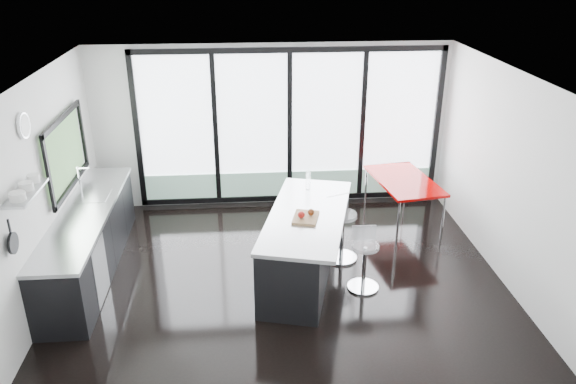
{
  "coord_description": "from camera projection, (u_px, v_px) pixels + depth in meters",
  "views": [
    {
      "loc": [
        -0.46,
        -6.66,
        4.24
      ],
      "look_at": [
        0.1,
        0.3,
        1.15
      ],
      "focal_mm": 35.0,
      "sensor_mm": 36.0,
      "label": 1
    }
  ],
  "objects": [
    {
      "name": "bar_stool_far",
      "position": [
        342.0,
        236.0,
        8.11
      ],
      "size": [
        0.6,
        0.6,
        0.74
      ],
      "primitive_type": "cylinder",
      "rotation": [
        0.0,
        0.0,
        0.36
      ],
      "color": "silver",
      "rests_on": "floor"
    },
    {
      "name": "wall_right",
      "position": [
        506.0,
        177.0,
        7.47
      ],
      "size": [
        0.0,
        5.0,
        2.8
      ],
      "primitive_type": "cube",
      "color": "silver",
      "rests_on": "ground"
    },
    {
      "name": "counter_cabinets",
      "position": [
        89.0,
        241.0,
        7.8
      ],
      "size": [
        0.69,
        3.24,
        1.36
      ],
      "color": "black",
      "rests_on": "floor"
    },
    {
      "name": "ceiling",
      "position": [
        282.0,
        76.0,
        6.69
      ],
      "size": [
        6.0,
        5.0,
        0.0
      ],
      "primitive_type": "cube",
      "color": "white",
      "rests_on": "wall_back"
    },
    {
      "name": "wall_left",
      "position": [
        50.0,
        171.0,
        7.22
      ],
      "size": [
        0.26,
        5.0,
        2.8
      ],
      "color": "silver",
      "rests_on": "ground"
    },
    {
      "name": "island",
      "position": [
        301.0,
        244.0,
        7.66
      ],
      "size": [
        1.55,
        2.53,
        1.25
      ],
      "color": "black",
      "rests_on": "floor"
    },
    {
      "name": "floor",
      "position": [
        283.0,
        276.0,
        7.82
      ],
      "size": [
        6.0,
        5.0,
        0.0
      ],
      "primitive_type": "cube",
      "color": "black",
      "rests_on": "ground"
    },
    {
      "name": "wall_front",
      "position": [
        302.0,
        294.0,
        4.97
      ],
      "size": [
        6.0,
        0.0,
        2.8
      ],
      "primitive_type": "cube",
      "color": "silver",
      "rests_on": "ground"
    },
    {
      "name": "red_table",
      "position": [
        402.0,
        202.0,
        9.14
      ],
      "size": [
        1.06,
        1.59,
        0.79
      ],
      "primitive_type": "cube",
      "rotation": [
        0.0,
        0.0,
        0.15
      ],
      "color": "#9A0101",
      "rests_on": "floor"
    },
    {
      "name": "wall_back",
      "position": [
        288.0,
        134.0,
        9.57
      ],
      "size": [
        6.0,
        0.09,
        2.8
      ],
      "color": "silver",
      "rests_on": "ground"
    },
    {
      "name": "bar_stool_near",
      "position": [
        364.0,
        266.0,
        7.42
      ],
      "size": [
        0.42,
        0.42,
        0.67
      ],
      "primitive_type": "cylinder",
      "rotation": [
        0.0,
        0.0,
        -0.01
      ],
      "color": "silver",
      "rests_on": "floor"
    }
  ]
}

